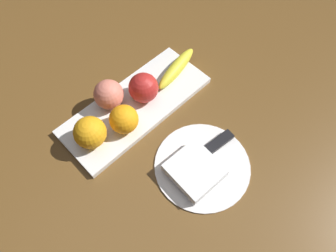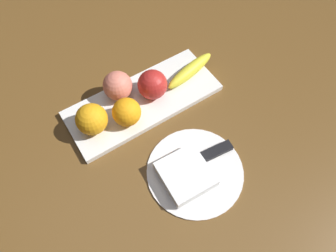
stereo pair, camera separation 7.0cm
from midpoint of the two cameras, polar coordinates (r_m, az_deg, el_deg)
ground_plane at (r=0.80m, az=-6.17°, el=5.19°), size 2.40×2.40×0.00m
fruit_tray at (r=0.78m, az=-8.38°, el=3.48°), size 0.39×0.16×0.02m
apple at (r=0.75m, az=-7.14°, el=6.81°), size 0.07×0.07×0.07m
banana at (r=0.82m, az=-0.86°, el=10.61°), size 0.17×0.07×0.03m
orange_near_apple at (r=0.71m, az=-17.19°, el=-1.41°), size 0.07×0.07×0.07m
orange_near_banana at (r=0.71m, az=-11.07°, el=1.01°), size 0.07×0.07×0.07m
peach at (r=0.76m, az=-13.69°, el=5.57°), size 0.07×0.07×0.07m
dinner_plate at (r=0.70m, az=3.64°, el=-7.64°), size 0.22×0.22×0.01m
folded_napkin at (r=0.68m, az=2.09°, el=-8.59°), size 0.11×0.11×0.03m
knife at (r=0.71m, az=5.49°, el=-4.29°), size 0.18×0.04×0.01m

